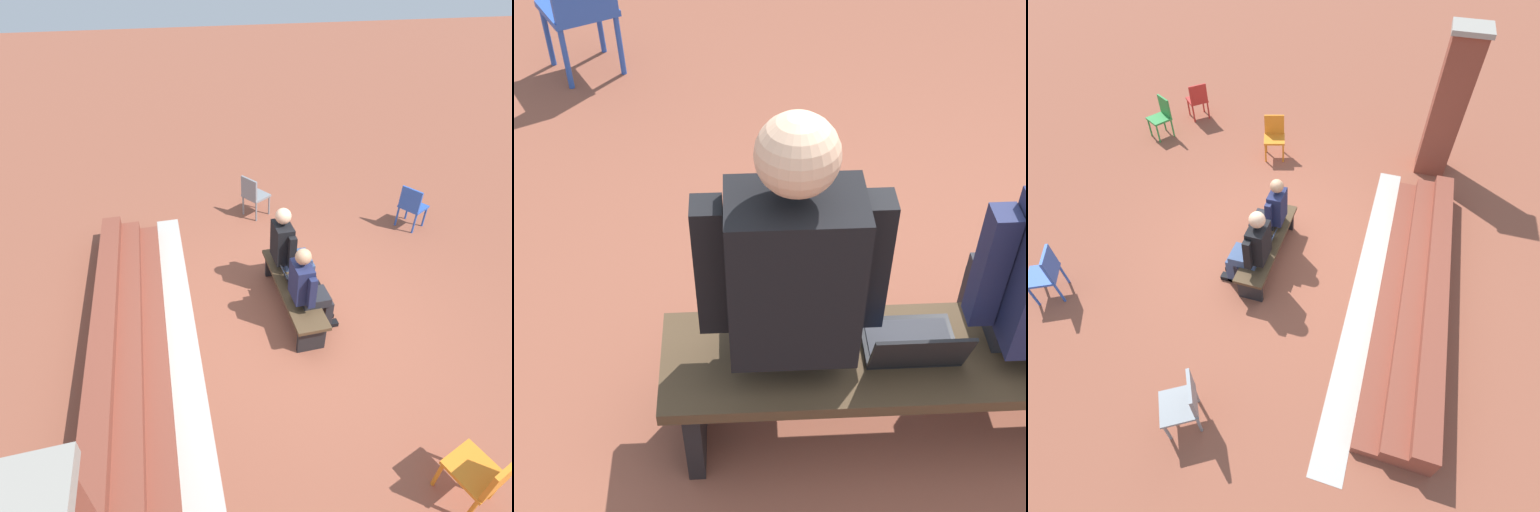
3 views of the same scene
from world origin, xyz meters
TOP-DOWN VIEW (x-y plane):
  - ground_plane at (0.00, 0.00)m, footprint 60.00×60.00m
  - concrete_strip at (0.21, 1.60)m, footprint 5.79×0.40m
  - brick_steps at (0.21, 2.35)m, footprint 4.99×0.90m
  - bench at (0.21, -0.02)m, footprint 1.80×0.44m
  - person_student at (-0.17, -0.09)m, footprint 0.53×0.67m
  - person_adult at (0.67, -0.09)m, footprint 0.59×0.74m
  - laptop at (0.26, -0.01)m, footprint 0.32×0.29m
  - plastic_chair_mid_courtyard at (2.89, -0.08)m, footprint 0.58×0.58m
  - plastic_chair_far_left at (1.78, -2.83)m, footprint 0.57×0.57m
  - plastic_chair_foreground at (-2.67, -0.85)m, footprint 0.53×0.53m

SIDE VIEW (x-z plane):
  - ground_plane at x=0.00m, z-range 0.00..0.00m
  - concrete_strip at x=0.21m, z-range 0.00..0.01m
  - brick_steps at x=0.21m, z-range -0.05..0.40m
  - bench at x=0.21m, z-range 0.13..0.58m
  - plastic_chair_mid_courtyard at x=2.89m, z-range 0.06..0.90m
  - plastic_chair_far_left at x=1.78m, z-range 0.06..0.90m
  - plastic_chair_foreground at x=-2.67m, z-range 0.06..0.90m
  - laptop at x=0.26m, z-range 0.39..0.61m
  - person_student at x=-0.17m, z-range 0.05..1.38m
  - person_adult at x=0.67m, z-range 0.04..1.46m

